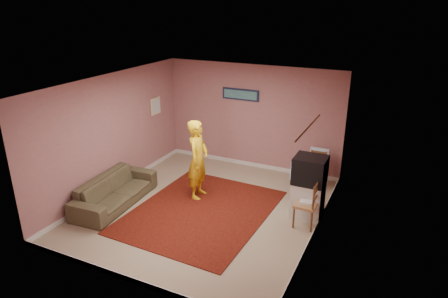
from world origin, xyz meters
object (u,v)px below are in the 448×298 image
at_px(crt_tv, 310,170).
at_px(person, 198,160).
at_px(chair_b, 306,199).
at_px(tv_cabinet, 308,199).
at_px(chair_a, 317,167).
at_px(sofa, 115,191).

bearing_deg(crt_tv, person, -175.95).
bearing_deg(chair_b, crt_tv, -171.05).
relative_size(chair_b, person, 0.29).
bearing_deg(tv_cabinet, person, -176.00).
distance_m(crt_tv, chair_a, 1.44).
xyz_separation_m(tv_cabinet, person, (-2.34, -0.16, 0.49)).
relative_size(chair_a, sofa, 0.22).
xyz_separation_m(crt_tv, chair_a, (-0.15, 1.35, -0.49)).
bearing_deg(sofa, crt_tv, -75.99).
xyz_separation_m(tv_cabinet, chair_a, (-0.15, 1.35, 0.14)).
bearing_deg(chair_a, sofa, -146.21).
bearing_deg(chair_b, tv_cabinet, -172.02).
bearing_deg(chair_a, tv_cabinet, -85.29).
height_order(crt_tv, sofa, crt_tv).
relative_size(crt_tv, person, 0.36).
bearing_deg(chair_a, crt_tv, -85.55).
distance_m(chair_a, person, 2.69).
height_order(chair_a, sofa, chair_a).
bearing_deg(crt_tv, sofa, -161.94).
distance_m(crt_tv, person, 2.35).
height_order(chair_a, chair_b, chair_b).
bearing_deg(person, sofa, 120.42).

